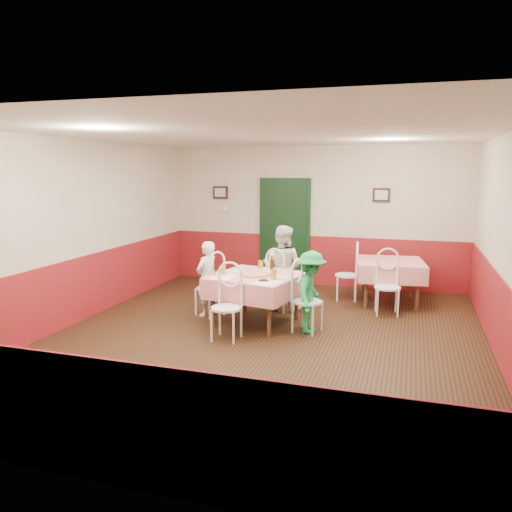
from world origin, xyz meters
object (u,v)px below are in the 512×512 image
(glass_c, at_px, (261,265))
(beer_bottle, at_px, (272,264))
(chair_second_b, at_px, (387,288))
(glass_b, at_px, (274,275))
(second_table, at_px, (389,282))
(chair_second_a, at_px, (347,275))
(chair_near, at_px, (226,308))
(main_table, at_px, (256,299))
(chair_far, at_px, (280,284))
(wallet, at_px, (264,280))
(diner_right, at_px, (311,292))
(chair_right, at_px, (307,302))
(pizza, at_px, (255,274))
(diner_far, at_px, (282,268))
(glass_a, at_px, (223,271))
(diner_left, at_px, (207,279))
(chair_left, at_px, (210,288))

(glass_c, height_order, beer_bottle, beer_bottle)
(chair_second_b, xyz_separation_m, beer_bottle, (-1.75, -0.72, 0.42))
(beer_bottle, bearing_deg, glass_b, -71.98)
(second_table, bearing_deg, chair_second_a, 180.00)
(chair_near, bearing_deg, glass_b, 47.21)
(chair_second_a, bearing_deg, main_table, -39.81)
(chair_far, relative_size, wallet, 8.18)
(main_table, bearing_deg, chair_near, -101.46)
(diner_right, bearing_deg, main_table, 78.35)
(chair_right, bearing_deg, wallet, 122.23)
(pizza, relative_size, diner_far, 0.32)
(main_table, distance_m, pizza, 0.40)
(chair_far, relative_size, glass_b, 5.77)
(second_table, xyz_separation_m, glass_b, (-1.54, -2.09, 0.46))
(glass_c, distance_m, wallet, 0.86)
(glass_c, distance_m, diner_right, 1.15)
(second_table, distance_m, diner_far, 1.99)
(chair_near, distance_m, wallet, 0.69)
(chair_far, height_order, diner_right, diner_right)
(glass_a, distance_m, diner_right, 1.36)
(main_table, distance_m, diner_left, 0.93)
(chair_second_a, relative_size, glass_b, 5.77)
(pizza, height_order, glass_b, glass_b)
(chair_far, xyz_separation_m, chair_second_b, (1.73, 0.24, 0.00))
(pizza, relative_size, diner_right, 0.38)
(diner_left, bearing_deg, glass_c, 126.40)
(glass_a, relative_size, beer_bottle, 0.61)
(chair_left, bearing_deg, wallet, 86.44)
(chair_far, distance_m, wallet, 1.25)
(pizza, height_order, diner_far, diner_far)
(chair_right, relative_size, chair_near, 1.00)
(glass_c, height_order, wallet, glass_c)
(chair_right, height_order, glass_c, same)
(chair_right, relative_size, wallet, 8.18)
(chair_far, relative_size, diner_left, 0.74)
(diner_far, bearing_deg, glass_c, 70.20)
(glass_b, height_order, wallet, glass_b)
(glass_c, bearing_deg, main_table, -82.27)
(pizza, distance_m, diner_far, 0.93)
(chair_second_b, bearing_deg, glass_b, -146.72)
(chair_right, relative_size, chair_second_b, 1.00)
(chair_left, xyz_separation_m, pizza, (0.83, -0.19, 0.33))
(chair_far, height_order, glass_c, same)
(chair_left, height_order, glass_c, same)
(diner_left, bearing_deg, glass_a, 67.82)
(diner_right, bearing_deg, chair_second_b, -39.11)
(pizza, xyz_separation_m, glass_a, (-0.46, -0.16, 0.05))
(chair_second_b, distance_m, wallet, 2.23)
(chair_right, relative_size, diner_left, 0.74)
(glass_a, distance_m, diner_left, 0.60)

